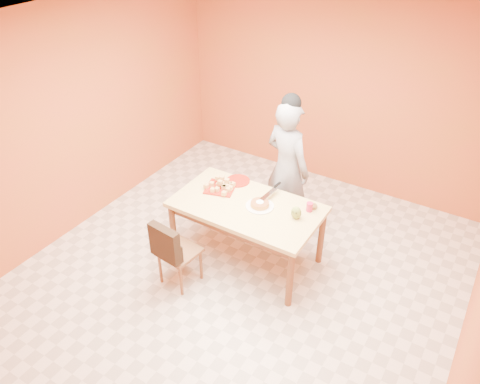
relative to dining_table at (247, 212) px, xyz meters
The scene contains 16 objects.
floor 0.75m from the dining_table, 74.67° to the right, with size 5.00×5.00×0.00m, color beige.
ceiling 2.07m from the dining_table, 74.67° to the right, with size 5.00×5.00×0.00m, color white.
wall_back 2.26m from the dining_table, 87.50° to the left, with size 4.50×4.50×0.00m, color #C0492C.
wall_left 2.29m from the dining_table, behind, with size 5.00×5.00×0.00m, color #C0492C.
dining_table is the anchor object (origin of this frame).
dining_chair 0.85m from the dining_table, 120.83° to the right, with size 0.43×0.49×0.84m.
pastry_pile 0.46m from the dining_table, 164.43° to the left, with size 0.29×0.29×0.09m, color tan, non-canonical shape.
person 0.80m from the dining_table, 83.65° to the left, with size 0.62×0.41×1.70m, color gray.
pastry_platter 0.45m from the dining_table, 164.43° to the left, with size 0.32×0.32×0.02m, color maroon.
red_dinner_plate 0.49m from the dining_table, 133.30° to the left, with size 0.28×0.28×0.02m, color maroon.
white_cake_plate 0.17m from the dining_table, 18.42° to the left, with size 0.31×0.31×0.01m, color white.
sponge_cake 0.19m from the dining_table, 18.42° to the left, with size 0.20×0.20×0.05m, color orange.
cake_server 0.31m from the dining_table, 57.28° to the left, with size 0.06×0.29×0.01m, color silver.
egg_ornament 0.58m from the dining_table, ahead, with size 0.11×0.09×0.14m, color olive.
magenta_glass 0.68m from the dining_table, 22.29° to the left, with size 0.07×0.07×0.10m, color #BD1C45.
checker_tin 0.71m from the dining_table, 27.61° to the left, with size 0.10×0.10×0.03m, color #3B2610.
Camera 1 is at (2.00, -3.20, 3.68)m, focal length 35.00 mm.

